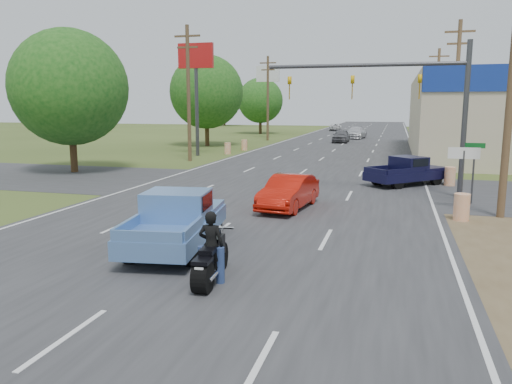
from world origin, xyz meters
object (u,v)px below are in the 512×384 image
(navy_pickup, at_px, (409,171))
(distant_car_grey, at_px, (341,136))
(rider, at_px, (211,249))
(motorcycle, at_px, (210,262))
(distant_car_silver, at_px, (356,133))
(red_convertible, at_px, (289,192))
(distant_car_white, at_px, (335,127))
(blue_pickup, at_px, (178,219))

(navy_pickup, distance_m, distant_car_grey, 31.35)
(rider, bearing_deg, distant_car_grey, -91.39)
(motorcycle, bearing_deg, distant_car_silver, 87.09)
(red_convertible, bearing_deg, distant_car_silver, 97.98)
(motorcycle, distance_m, distant_car_silver, 55.00)
(navy_pickup, bearing_deg, distant_car_grey, 147.82)
(navy_pickup, relative_size, distant_car_white, 1.03)
(blue_pickup, relative_size, navy_pickup, 1.19)
(red_convertible, bearing_deg, motorcycle, -82.83)
(motorcycle, xyz_separation_m, rider, (-0.00, 0.07, 0.29))
(distant_car_silver, distance_m, distant_car_white, 21.25)
(motorcycle, height_order, blue_pickup, blue_pickup)
(red_convertible, xyz_separation_m, distant_car_white, (-5.92, 66.60, -0.08))
(motorcycle, bearing_deg, navy_pickup, 70.28)
(blue_pickup, relative_size, distant_car_grey, 1.21)
(distant_car_white, bearing_deg, distant_car_grey, 91.80)
(red_convertible, relative_size, blue_pickup, 0.77)
(red_convertible, xyz_separation_m, distant_car_grey, (-1.98, 38.40, 0.07))
(distant_car_silver, bearing_deg, red_convertible, -81.48)
(motorcycle, distance_m, blue_pickup, 3.36)
(red_convertible, xyz_separation_m, distant_car_silver, (-0.84, 45.96, 0.07))
(distant_car_silver, bearing_deg, distant_car_white, 111.28)
(red_convertible, relative_size, motorcycle, 1.76)
(blue_pickup, height_order, distant_car_silver, blue_pickup)
(blue_pickup, xyz_separation_m, distant_car_white, (-3.92, 72.97, -0.25))
(blue_pickup, xyz_separation_m, distant_car_grey, (0.02, 44.77, -0.11))
(rider, height_order, distant_car_grey, rider)
(rider, distance_m, navy_pickup, 17.43)
(distant_car_silver, bearing_deg, distant_car_grey, -91.10)
(distant_car_grey, height_order, distant_car_white, distant_car_grey)
(distant_car_silver, bearing_deg, blue_pickup, -83.80)
(motorcycle, relative_size, blue_pickup, 0.44)
(red_convertible, height_order, rider, rider)
(rider, xyz_separation_m, distant_car_white, (-5.95, 75.56, -0.22))
(rider, bearing_deg, navy_pickup, -109.79)
(red_convertible, distance_m, distant_car_white, 66.86)
(blue_pickup, relative_size, distant_car_silver, 1.04)
(navy_pickup, bearing_deg, red_convertible, -76.47)
(rider, height_order, distant_car_silver, rider)
(blue_pickup, bearing_deg, navy_pickup, 56.22)
(navy_pickup, xyz_separation_m, distant_car_grey, (-6.81, 30.60, -0.02))
(red_convertible, bearing_deg, distant_car_white, 102.01)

